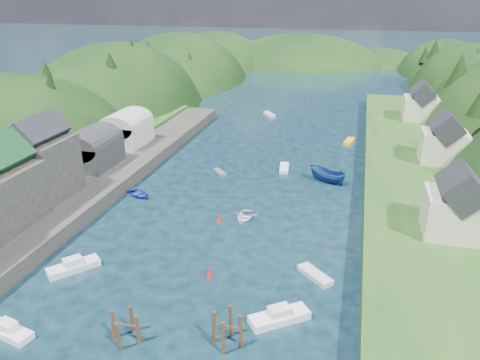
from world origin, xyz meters
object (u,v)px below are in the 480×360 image
(piling_cluster_far, at_px, (227,332))
(channel_buoy_far, at_px, (219,219))
(piling_cluster_near, at_px, (126,330))
(channel_buoy_near, at_px, (209,273))

(piling_cluster_far, xyz_separation_m, channel_buoy_far, (-7.36, 21.90, -0.84))
(piling_cluster_far, distance_m, channel_buoy_far, 23.11)
(piling_cluster_near, bearing_deg, channel_buoy_far, 86.63)
(piling_cluster_near, xyz_separation_m, channel_buoy_far, (1.39, 23.60, -0.63))
(piling_cluster_near, bearing_deg, channel_buoy_near, 69.70)
(piling_cluster_far, bearing_deg, piling_cluster_near, -168.94)
(channel_buoy_near, relative_size, channel_buoy_far, 1.00)
(channel_buoy_near, height_order, channel_buoy_far, same)
(channel_buoy_far, bearing_deg, channel_buoy_near, -77.86)
(piling_cluster_near, relative_size, piling_cluster_far, 0.89)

